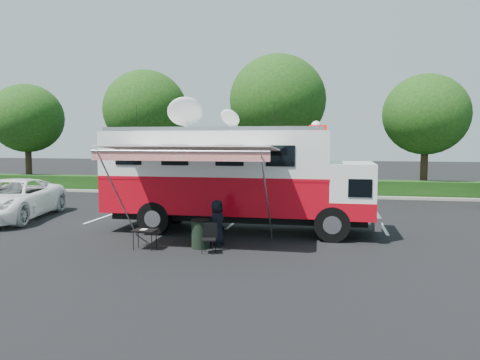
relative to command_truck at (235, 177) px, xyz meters
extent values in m
plane|color=black|center=(0.09, 0.00, -2.07)|extent=(120.00, 120.00, 0.00)
cube|color=#9E998E|center=(4.09, 11.00, -1.99)|extent=(60.00, 0.35, 0.15)
cube|color=black|center=(4.09, 11.90, -1.57)|extent=(60.00, 1.20, 1.00)
cylinder|color=black|center=(-17.91, 13.00, -0.07)|extent=(0.44, 0.44, 4.00)
ellipsoid|color=#14380F|center=(-17.91, 13.00, 2.89)|extent=(5.12, 5.12, 4.86)
cylinder|color=black|center=(-8.91, 13.00, 0.13)|extent=(0.44, 0.44, 4.40)
ellipsoid|color=#14380F|center=(-8.91, 13.00, 3.39)|extent=(5.63, 5.63, 5.35)
cylinder|color=black|center=(0.09, 13.00, 0.33)|extent=(0.44, 0.44, 4.80)
ellipsoid|color=#14380F|center=(0.09, 13.00, 3.89)|extent=(6.14, 6.14, 5.84)
cylinder|color=black|center=(9.09, 13.00, -0.07)|extent=(0.44, 0.44, 4.00)
ellipsoid|color=#14380F|center=(9.09, 13.00, 2.89)|extent=(5.12, 5.12, 4.86)
cube|color=silver|center=(-12.41, 3.00, -2.06)|extent=(0.12, 5.50, 0.01)
cube|color=silver|center=(-6.41, 3.00, -2.06)|extent=(0.12, 5.50, 0.01)
cube|color=silver|center=(-0.41, 3.00, -2.06)|extent=(0.12, 5.50, 0.01)
cube|color=silver|center=(5.59, 3.00, -2.06)|extent=(0.12, 5.50, 0.01)
cube|color=black|center=(0.09, 0.00, -1.46)|extent=(9.44, 1.54, 0.33)
cylinder|color=black|center=(3.60, -1.21, -1.46)|extent=(1.21, 0.35, 1.21)
cylinder|color=black|center=(3.60, 1.21, -1.46)|extent=(1.21, 0.35, 1.21)
cylinder|color=black|center=(-2.77, -1.21, -1.46)|extent=(1.21, 0.35, 1.21)
cylinder|color=black|center=(-2.77, 1.21, -1.46)|extent=(1.21, 0.35, 1.21)
cube|color=silver|center=(5.08, 0.00, -1.41)|extent=(0.22, 2.74, 0.44)
cube|color=white|center=(4.26, 0.00, -0.37)|extent=(1.54, 2.74, 1.87)
cube|color=red|center=(4.26, 0.00, -1.02)|extent=(1.56, 2.76, 0.60)
cube|color=black|center=(4.97, 0.00, -0.04)|extent=(0.13, 2.44, 0.77)
cube|color=red|center=(-0.68, 0.00, -0.64)|extent=(8.34, 2.74, 1.32)
cube|color=red|center=(-0.68, 0.00, 0.02)|extent=(8.36, 2.76, 0.11)
cube|color=white|center=(-0.68, 0.00, 0.84)|extent=(8.34, 2.74, 1.54)
cube|color=silver|center=(-0.68, 0.00, 1.65)|extent=(8.34, 2.74, 0.09)
cube|color=#CC0505|center=(3.05, 0.00, 1.81)|extent=(0.60, 1.04, 0.18)
sphere|color=white|center=(2.94, 1.10, 1.92)|extent=(0.37, 0.37, 0.37)
ellipsoid|color=silver|center=(-1.89, -0.16, 2.43)|extent=(1.32, 1.32, 0.39)
ellipsoid|color=silver|center=(-0.24, 0.22, 2.21)|extent=(0.77, 0.77, 0.22)
cylinder|color=black|center=(-4.08, 0.44, 2.21)|extent=(0.02, 0.02, 1.10)
cylinder|color=black|center=(-2.33, 0.44, 2.21)|extent=(0.02, 0.02, 1.10)
cylinder|color=black|center=(1.40, 0.44, 2.21)|extent=(0.02, 0.02, 1.10)
cube|color=silver|center=(-0.90, -2.69, 1.12)|extent=(5.49, 2.63, 0.22)
cube|color=red|center=(-0.90, -3.98, 0.92)|extent=(5.49, 0.04, 0.31)
cylinder|color=#B2B2B7|center=(-0.90, -4.00, 1.05)|extent=(5.49, 0.07, 0.07)
cylinder|color=#B2B2B7|center=(-3.39, -2.76, -0.50)|extent=(0.05, 2.82, 3.17)
cylinder|color=#B2B2B7|center=(1.59, -2.76, -0.50)|extent=(0.05, 2.82, 3.17)
imported|color=white|center=(-10.09, 0.68, -2.07)|extent=(4.02, 6.66, 1.73)
imported|color=black|center=(-0.11, -2.42, -2.07)|extent=(0.57, 0.79, 1.49)
cube|color=black|center=(-2.20, -3.44, -1.46)|extent=(0.75, 0.54, 0.03)
cylinder|color=black|center=(-2.51, -3.63, -1.76)|extent=(0.02, 0.02, 0.61)
cylinder|color=black|center=(-2.51, -3.25, -1.76)|extent=(0.02, 0.02, 0.61)
cylinder|color=black|center=(-1.90, -3.63, -1.76)|extent=(0.02, 0.02, 0.61)
cylinder|color=black|center=(-1.90, -3.25, -1.76)|extent=(0.02, 0.02, 0.61)
cube|color=silver|center=(-2.25, -3.39, -1.44)|extent=(0.19, 0.26, 0.01)
cube|color=black|center=(-0.09, -3.55, -1.64)|extent=(0.52, 0.52, 0.04)
cube|color=black|center=(-0.09, -3.33, -1.41)|extent=(0.42, 0.14, 0.47)
cylinder|color=black|center=(-0.26, -3.72, -1.85)|extent=(0.02, 0.02, 0.42)
cylinder|color=black|center=(-0.26, -3.38, -1.85)|extent=(0.02, 0.02, 0.42)
cylinder|color=black|center=(0.08, -3.72, -1.85)|extent=(0.02, 0.02, 0.42)
cylinder|color=black|center=(0.08, -3.38, -1.85)|extent=(0.02, 0.02, 0.42)
cylinder|color=black|center=(-0.52, -2.94, -1.62)|extent=(0.58, 0.58, 0.89)
cylinder|color=black|center=(-0.52, -2.94, -1.16)|extent=(0.62, 0.62, 0.04)
camera|label=1|loc=(3.54, -17.10, 1.40)|focal=35.00mm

